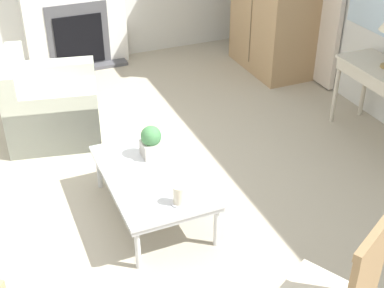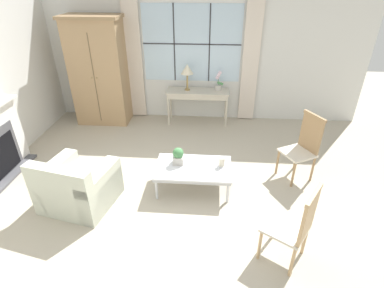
% 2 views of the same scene
% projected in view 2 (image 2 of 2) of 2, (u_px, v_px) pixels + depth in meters
% --- Properties ---
extents(ground_plane, '(14.00, 14.00, 0.00)m').
position_uv_depth(ground_plane, '(176.00, 202.00, 4.33)').
color(ground_plane, '#B2A893').
extents(wall_back_windowed, '(7.20, 0.14, 2.80)m').
position_uv_depth(wall_back_windowed, '(192.00, 55.00, 6.24)').
color(wall_back_windowed, silver).
rests_on(wall_back_windowed, ground_plane).
extents(armoire, '(1.16, 0.66, 2.20)m').
position_uv_depth(armoire, '(99.00, 72.00, 6.19)').
color(armoire, tan).
rests_on(armoire, ground_plane).
extents(console_table, '(1.31, 0.44, 0.72)m').
position_uv_depth(console_table, '(198.00, 94.00, 6.35)').
color(console_table, beige).
rests_on(console_table, ground_plane).
extents(table_lamp, '(0.26, 0.26, 0.55)m').
position_uv_depth(table_lamp, '(187.00, 70.00, 6.13)').
color(table_lamp, '#9E7F47').
rests_on(table_lamp, console_table).
extents(potted_orchid, '(0.18, 0.14, 0.41)m').
position_uv_depth(potted_orchid, '(218.00, 83.00, 6.26)').
color(potted_orchid, '#BCB7AD').
rests_on(potted_orchid, console_table).
extents(armchair_upholstered, '(1.06, 1.00, 0.80)m').
position_uv_depth(armchair_upholstered, '(78.00, 187.00, 4.18)').
color(armchair_upholstered, beige).
rests_on(armchair_upholstered, ground_plane).
extents(side_chair_wooden, '(0.60, 0.60, 1.07)m').
position_uv_depth(side_chair_wooden, '(304.00, 144.00, 4.61)').
color(side_chair_wooden, beige).
rests_on(side_chair_wooden, ground_plane).
extents(accent_chair_wooden, '(0.61, 0.61, 1.03)m').
position_uv_depth(accent_chair_wooden, '(297.00, 224.00, 3.18)').
color(accent_chair_wooden, beige).
rests_on(accent_chair_wooden, ground_plane).
extents(coffee_table, '(1.13, 0.69, 0.38)m').
position_uv_depth(coffee_table, '(193.00, 169.00, 4.46)').
color(coffee_table, silver).
rests_on(coffee_table, ground_plane).
extents(potted_plant_small, '(0.16, 0.16, 0.26)m').
position_uv_depth(potted_plant_small, '(178.00, 156.00, 4.46)').
color(potted_plant_small, '#BCB7AD').
rests_on(potted_plant_small, coffee_table).
extents(pillar_candle, '(0.12, 0.12, 0.16)m').
position_uv_depth(pillar_candle, '(222.00, 162.00, 4.42)').
color(pillar_candle, silver).
rests_on(pillar_candle, coffee_table).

